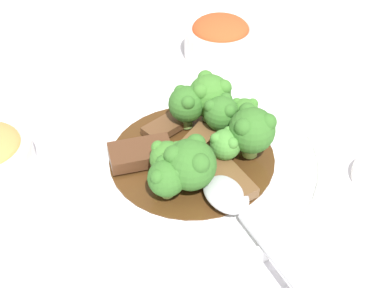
{
  "coord_description": "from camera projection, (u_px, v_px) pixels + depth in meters",
  "views": [
    {
      "loc": [
        0.05,
        0.43,
        0.42
      ],
      "look_at": [
        0.0,
        0.0,
        0.03
      ],
      "focal_mm": 50.0,
      "sensor_mm": 36.0,
      "label": 1
    }
  ],
  "objects": [
    {
      "name": "side_bowl_kimchi",
      "position": [
        220.0,
        38.0,
        0.75
      ],
      "size": [
        0.1,
        0.1,
        0.06
      ],
      "color": "white",
      "rests_on": "ground_plane"
    },
    {
      "name": "broccoli_floret_3",
      "position": [
        222.0,
        113.0,
        0.59
      ],
      "size": [
        0.04,
        0.04,
        0.05
      ],
      "color": "#7FA84C",
      "rests_on": "main_plate"
    },
    {
      "name": "broccoli_floret_5",
      "position": [
        190.0,
        103.0,
        0.6
      ],
      "size": [
        0.04,
        0.04,
        0.05
      ],
      "color": "#7FA84C",
      "rests_on": "main_plate"
    },
    {
      "name": "broccoli_floret_1",
      "position": [
        252.0,
        129.0,
        0.56
      ],
      "size": [
        0.05,
        0.05,
        0.06
      ],
      "color": "#8EB756",
      "rests_on": "main_plate"
    },
    {
      "name": "beef_strip_1",
      "position": [
        190.0,
        147.0,
        0.58
      ],
      "size": [
        0.07,
        0.07,
        0.02
      ],
      "color": "brown",
      "rests_on": "main_plate"
    },
    {
      "name": "beef_strip_0",
      "position": [
        166.0,
        126.0,
        0.62
      ],
      "size": [
        0.06,
        0.05,
        0.01
      ],
      "color": "brown",
      "rests_on": "main_plate"
    },
    {
      "name": "broccoli_floret_6",
      "position": [
        225.0,
        144.0,
        0.56
      ],
      "size": [
        0.03,
        0.03,
        0.04
      ],
      "color": "#7FA84C",
      "rests_on": "main_plate"
    },
    {
      "name": "serving_spoon",
      "position": [
        234.0,
        205.0,
        0.52
      ],
      "size": [
        0.09,
        0.2,
        0.01
      ],
      "color": "#B7B7BC",
      "rests_on": "main_plate"
    },
    {
      "name": "broccoli_floret_7",
      "position": [
        167.0,
        177.0,
        0.53
      ],
      "size": [
        0.04,
        0.04,
        0.04
      ],
      "color": "#8EB756",
      "rests_on": "main_plate"
    },
    {
      "name": "broccoli_floret_4",
      "position": [
        210.0,
        95.0,
        0.61
      ],
      "size": [
        0.05,
        0.05,
        0.06
      ],
      "color": "#8EB756",
      "rests_on": "main_plate"
    },
    {
      "name": "beef_strip_3",
      "position": [
        141.0,
        154.0,
        0.58
      ],
      "size": [
        0.07,
        0.05,
        0.01
      ],
      "color": "#56331E",
      "rests_on": "main_plate"
    },
    {
      "name": "sauce_dish",
      "position": [
        383.0,
        175.0,
        0.58
      ],
      "size": [
        0.07,
        0.07,
        0.01
      ],
      "color": "white",
      "rests_on": "ground_plane"
    },
    {
      "name": "beef_strip_2",
      "position": [
        228.0,
        178.0,
        0.55
      ],
      "size": [
        0.06,
        0.07,
        0.01
      ],
      "color": "brown",
      "rests_on": "main_plate"
    },
    {
      "name": "broccoli_floret_8",
      "position": [
        167.0,
        158.0,
        0.54
      ],
      "size": [
        0.04,
        0.04,
        0.04
      ],
      "color": "#8EB756",
      "rests_on": "main_plate"
    },
    {
      "name": "broccoli_floret_0",
      "position": [
        190.0,
        163.0,
        0.53
      ],
      "size": [
        0.05,
        0.05,
        0.06
      ],
      "color": "#7FA84C",
      "rests_on": "main_plate"
    },
    {
      "name": "main_plate",
      "position": [
        192.0,
        160.0,
        0.59
      ],
      "size": [
        0.29,
        0.29,
        0.02
      ],
      "color": "white",
      "rests_on": "ground_plane"
    },
    {
      "name": "broccoli_floret_2",
      "position": [
        244.0,
        113.0,
        0.6
      ],
      "size": [
        0.03,
        0.03,
        0.04
      ],
      "color": "#7FA84C",
      "rests_on": "main_plate"
    },
    {
      "name": "ground_plane",
      "position": [
        192.0,
        167.0,
        0.6
      ],
      "size": [
        4.0,
        4.0,
        0.0
      ],
      "primitive_type": "plane",
      "color": "silver"
    }
  ]
}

